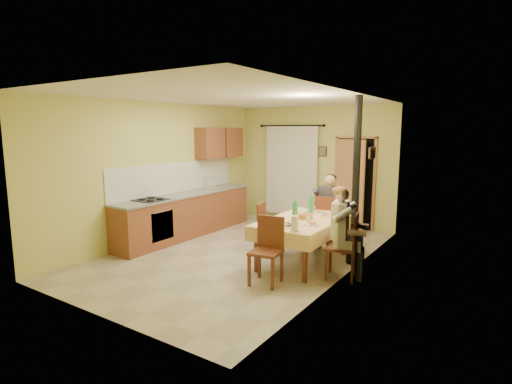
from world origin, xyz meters
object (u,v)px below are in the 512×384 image
Objects in this scene: chair_near at (266,264)px; man_far at (329,202)px; man_right at (342,222)px; chair_left at (269,238)px; chair_far at (328,232)px; chair_right at (342,260)px; dining_table at (303,241)px; stove_flue at (355,204)px.

man_far is at bearing -99.40° from chair_near.
man_far is at bearing 16.62° from man_right.
chair_left is (-0.73, 1.28, -0.00)m from chair_near.
chair_near is 1.48m from chair_left.
man_far is at bearing 90.00° from chair_far.
man_far is at bearing 17.12° from chair_right.
chair_right is (0.85, 0.82, 0.00)m from chair_near.
man_right is (1.57, -0.47, 0.59)m from chair_left.
chair_near is 1.18m from chair_right.
dining_table is 2.03× the size of chair_left.
man_right is 0.50× the size of stove_flue.
chair_near is 0.71× the size of man_right.
chair_near is at bearing -96.70° from man_far.
stove_flue is at bearing 32.17° from dining_table.
stove_flue reaches higher than man_far.
chair_near is (-0.04, -1.14, -0.09)m from dining_table.
chair_near is 1.31m from man_right.
chair_right is 1.77m from man_far.
man_right is at bearing -66.58° from man_far.
man_far is at bearing 90.67° from dining_table.
chair_near is (-0.02, -2.24, -0.00)m from chair_far.
chair_left is at bearing 60.58° from chair_right.
chair_far is at bearing 138.56° from stove_flue.
stove_flue is (-0.08, 0.78, 0.15)m from man_right.
chair_right is at bearing -65.86° from chair_far.
man_right is at bearing -66.37° from chair_far.
chair_far is 0.73× the size of man_far.
dining_table is at bearing 67.28° from chair_left.
chair_far reaches higher than chair_right.
chair_left is (-0.77, 0.15, -0.09)m from dining_table.
man_right is (0.82, -1.43, 0.59)m from chair_far.
stove_flue is at bearing -6.87° from man_right.
chair_far is 1.22m from chair_left.
dining_table is at bearing -95.35° from man_far.
man_right is at bearing -83.81° from stove_flue.
stove_flue is (1.49, 0.31, 0.74)m from chair_left.
stove_flue is (0.74, -0.65, 0.73)m from chair_far.
man_far reaches higher than chair_left.
man_right reaches higher than chair_right.
chair_left is (-1.59, 0.47, -0.00)m from chair_right.
man_far reaches higher than chair_far.
dining_table is 1.35× the size of man_far.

